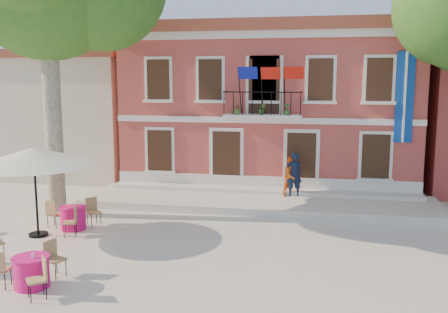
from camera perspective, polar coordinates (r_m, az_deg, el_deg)
ground at (r=16.32m, az=-5.00°, el=-9.11°), size 90.00×90.00×0.00m
main_building at (r=25.05m, az=5.58°, el=5.97°), size 13.50×9.59×7.50m
neighbor_west at (r=29.41m, az=-17.25°, el=4.94°), size 9.40×9.40×6.40m
terrace at (r=20.06m, az=3.97°, el=-5.22°), size 14.00×3.40×0.30m
patio_umbrella at (r=16.87m, az=-20.92°, el=-0.00°), size 3.88×3.88×2.89m
pedestrian_navy at (r=20.43m, az=7.99°, el=-2.03°), size 0.74×0.59×1.79m
pedestrian_orange at (r=20.49m, az=7.73°, el=-2.22°), size 1.00×0.99×1.63m
cafe_table_1 at (r=13.26m, az=-21.16°, el=-12.03°), size 1.77×1.84×0.95m
cafe_table_3 at (r=17.66m, az=-16.87°, el=-6.61°), size 1.76×1.84×0.95m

